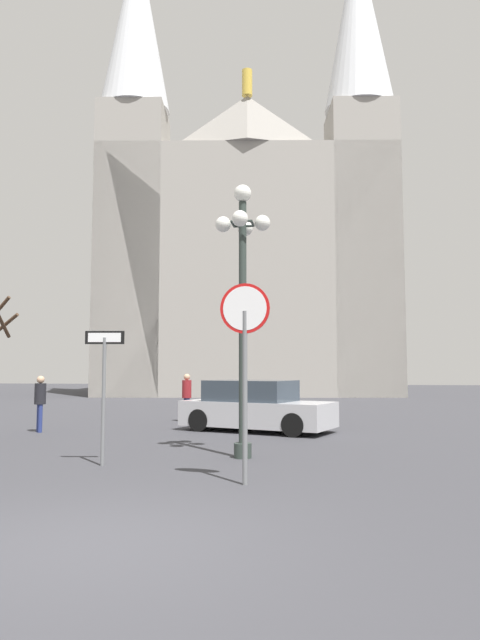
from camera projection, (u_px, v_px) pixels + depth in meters
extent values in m
plane|color=#38383D|center=(88.00, 546.00, 5.75)|extent=(120.00, 120.00, 0.00)
cube|color=gray|center=(247.00, 280.00, 41.32)|extent=(21.23, 13.27, 16.64)
pyramid|color=gray|center=(247.00, 121.00, 37.78)|extent=(7.20, 2.86, 3.50)
cylinder|color=gold|center=(247.00, 83.00, 38.01)|extent=(0.70, 0.70, 1.80)
cube|color=gray|center=(132.00, 251.00, 38.29)|extent=(4.90, 4.90, 19.62)
cone|color=silver|center=(136.00, 21.00, 39.71)|extent=(4.82, 4.82, 13.23)
cube|color=gray|center=(362.00, 250.00, 38.16)|extent=(4.90, 4.90, 19.62)
cone|color=silver|center=(358.00, 20.00, 39.58)|extent=(4.82, 4.82, 13.23)
cylinder|color=slate|center=(245.00, 397.00, 8.88)|extent=(0.08, 0.08, 2.73)
cylinder|color=red|center=(245.00, 308.00, 9.00)|extent=(0.81, 0.10, 0.81)
cylinder|color=white|center=(245.00, 308.00, 8.98)|extent=(0.71, 0.05, 0.71)
cylinder|color=slate|center=(103.00, 401.00, 10.61)|extent=(0.07, 0.07, 2.40)
cube|color=black|center=(105.00, 338.00, 10.71)|extent=(0.74, 0.12, 0.25)
cube|color=white|center=(104.00, 337.00, 10.70)|extent=(0.62, 0.08, 0.18)
cylinder|color=#2D3833|center=(243.00, 327.00, 11.64)|extent=(0.16, 0.16, 5.31)
cylinder|color=#2D3833|center=(243.00, 451.00, 11.42)|extent=(0.36, 0.36, 0.30)
sphere|color=white|center=(243.00, 193.00, 11.88)|extent=(0.37, 0.37, 0.37)
sphere|color=white|center=(262.00, 223.00, 11.77)|extent=(0.33, 0.33, 0.33)
cylinder|color=#2D3833|center=(252.00, 223.00, 11.80)|extent=(0.05, 0.42, 0.05)
sphere|color=white|center=(245.00, 229.00, 12.24)|extent=(0.33, 0.33, 0.33)
cylinder|color=#2D3833|center=(244.00, 226.00, 12.03)|extent=(0.42, 0.05, 0.05)
sphere|color=white|center=(223.00, 224.00, 11.88)|extent=(0.33, 0.33, 0.33)
cylinder|color=#2D3833|center=(233.00, 224.00, 11.85)|extent=(0.05, 0.42, 0.05)
sphere|color=white|center=(240.00, 218.00, 11.41)|extent=(0.33, 0.33, 0.33)
cylinder|color=#2D3833|center=(241.00, 221.00, 11.62)|extent=(0.42, 0.05, 0.05)
cylinder|color=#473323|center=(2.00, 322.00, 13.88)|extent=(0.37, 1.23, 0.71)
cube|color=#B7B7BC|center=(257.00, 414.00, 16.33)|extent=(4.68, 3.21, 0.71)
cube|color=#333D47|center=(251.00, 391.00, 16.49)|extent=(2.84, 2.37, 0.60)
cylinder|color=black|center=(315.00, 420.00, 16.34)|extent=(0.68, 0.43, 0.64)
cylinder|color=black|center=(293.00, 425.00, 14.91)|extent=(0.68, 0.43, 0.64)
cylinder|color=black|center=(227.00, 416.00, 17.72)|extent=(0.68, 0.43, 0.64)
cylinder|color=black|center=(200.00, 420.00, 16.29)|extent=(0.68, 0.43, 0.64)
cylinder|color=navy|center=(185.00, 410.00, 19.29)|extent=(0.12, 0.12, 0.81)
cylinder|color=navy|center=(188.00, 410.00, 19.17)|extent=(0.12, 0.12, 0.81)
cylinder|color=maroon|center=(187.00, 389.00, 19.29)|extent=(0.32, 0.32, 0.61)
sphere|color=tan|center=(187.00, 377.00, 19.33)|extent=(0.22, 0.22, 0.22)
cylinder|color=navy|center=(39.00, 418.00, 16.14)|extent=(0.12, 0.12, 0.79)
cylinder|color=navy|center=(40.00, 418.00, 16.01)|extent=(0.12, 0.12, 0.79)
cylinder|color=black|center=(40.00, 394.00, 16.13)|extent=(0.32, 0.32, 0.59)
sphere|color=tan|center=(41.00, 380.00, 16.17)|extent=(0.21, 0.21, 0.21)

